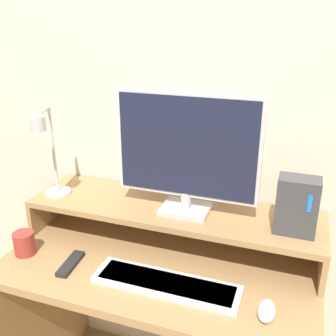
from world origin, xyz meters
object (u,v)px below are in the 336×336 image
(monitor, at_px, (187,152))
(mouse, at_px, (267,311))
(router_dock, at_px, (297,206))
(remote_control, at_px, (71,264))
(keyboard, at_px, (166,284))
(desk_lamp, at_px, (49,155))
(mug, at_px, (24,243))

(monitor, xyz_separation_m, mouse, (0.33, -0.26, -0.36))
(router_dock, bearing_deg, remote_control, -162.26)
(router_dock, xyz_separation_m, mouse, (-0.05, -0.24, -0.23))
(keyboard, bearing_deg, monitor, 92.75)
(desk_lamp, bearing_deg, remote_control, -45.30)
(keyboard, bearing_deg, mouse, -4.14)
(remote_control, bearing_deg, keyboard, 0.99)
(desk_lamp, xyz_separation_m, remote_control, (0.16, -0.16, -0.32))
(router_dock, xyz_separation_m, mug, (-0.90, -0.22, -0.20))
(desk_lamp, distance_m, keyboard, 0.62)
(keyboard, distance_m, mouse, 0.32)
(monitor, distance_m, mug, 0.67)
(mouse, xyz_separation_m, mug, (-0.86, 0.03, 0.03))
(desk_lamp, bearing_deg, mouse, -12.27)
(monitor, relative_size, desk_lamp, 1.42)
(monitor, bearing_deg, router_dock, -3.07)
(desk_lamp, distance_m, mug, 0.33)
(remote_control, bearing_deg, desk_lamp, 134.70)
(keyboard, bearing_deg, remote_control, -179.01)
(monitor, xyz_separation_m, router_dock, (0.37, -0.02, -0.13))
(remote_control, bearing_deg, router_dock, 17.74)
(desk_lamp, xyz_separation_m, router_dock, (0.87, 0.06, -0.09))
(mug, bearing_deg, router_dock, 13.46)
(monitor, height_order, mug, monitor)
(router_dock, height_order, keyboard, router_dock)
(mouse, bearing_deg, monitor, 141.12)
(monitor, distance_m, keyboard, 0.44)
(desk_lamp, distance_m, remote_control, 0.39)
(monitor, height_order, mouse, monitor)
(desk_lamp, xyz_separation_m, mouse, (0.82, -0.18, -0.31))
(monitor, distance_m, router_dock, 0.39)
(mouse, distance_m, remote_control, 0.66)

